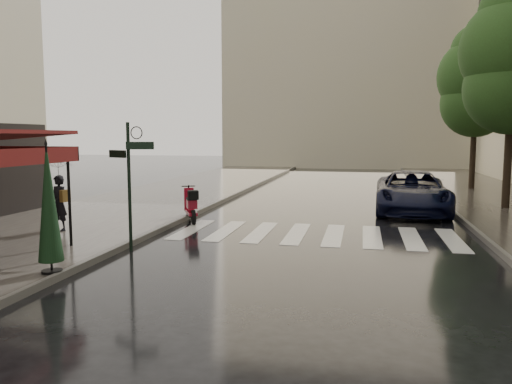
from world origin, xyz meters
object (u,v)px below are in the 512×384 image
at_px(pedestrian_with_umbrella, 58,174).
at_px(parasol_back, 49,203).
at_px(parked_car, 412,192).
at_px(scooter, 191,206).

distance_m(pedestrian_with_umbrella, parasol_back, 4.64).
bearing_deg(parked_car, pedestrian_with_umbrella, -145.78).
bearing_deg(parasol_back, parked_car, 53.34).
height_order(scooter, parasol_back, parasol_back).
height_order(pedestrian_with_umbrella, parked_car, pedestrian_with_umbrella).
bearing_deg(pedestrian_with_umbrella, parked_car, 46.58).
distance_m(scooter, parked_car, 8.03).
bearing_deg(parked_car, parasol_back, -124.64).
xyz_separation_m(scooter, parasol_back, (-0.49, -6.75, 0.97)).
bearing_deg(pedestrian_with_umbrella, scooter, 58.22).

